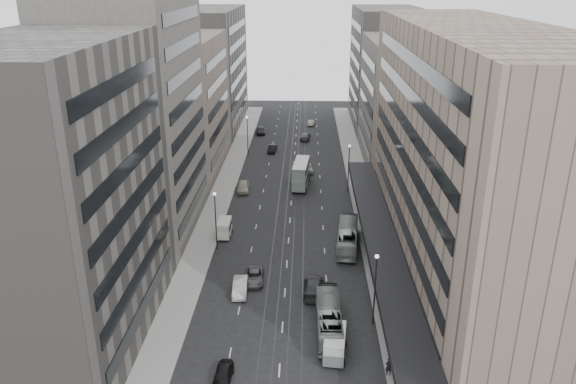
# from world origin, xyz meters

# --- Properties ---
(ground) EXTENTS (220.00, 220.00, 0.00)m
(ground) POSITION_xyz_m (0.00, 0.00, 0.00)
(ground) COLOR black
(ground) RESTS_ON ground
(sidewalk_right) EXTENTS (4.00, 125.00, 0.15)m
(sidewalk_right) POSITION_xyz_m (12.00, 37.50, 0.07)
(sidewalk_right) COLOR gray
(sidewalk_right) RESTS_ON ground
(sidewalk_left) EXTENTS (4.00, 125.00, 0.15)m
(sidewalk_left) POSITION_xyz_m (-12.00, 37.50, 0.07)
(sidewalk_left) COLOR gray
(sidewalk_left) RESTS_ON ground
(department_store) EXTENTS (19.20, 60.00, 30.00)m
(department_store) POSITION_xyz_m (21.45, 8.00, 14.95)
(department_store) COLOR gray
(department_store) RESTS_ON ground
(building_right_mid) EXTENTS (15.00, 28.00, 24.00)m
(building_right_mid) POSITION_xyz_m (21.50, 52.00, 12.00)
(building_right_mid) COLOR #4D4842
(building_right_mid) RESTS_ON ground
(building_right_far) EXTENTS (15.00, 32.00, 28.00)m
(building_right_far) POSITION_xyz_m (21.50, 82.00, 14.00)
(building_right_far) COLOR #625E58
(building_right_far) RESTS_ON ground
(building_left_a) EXTENTS (15.00, 28.00, 30.00)m
(building_left_a) POSITION_xyz_m (-21.50, -8.00, 15.00)
(building_left_a) COLOR #625E58
(building_left_a) RESTS_ON ground
(building_left_b) EXTENTS (15.00, 26.00, 34.00)m
(building_left_b) POSITION_xyz_m (-21.50, 19.00, 17.00)
(building_left_b) COLOR #4D4842
(building_left_b) RESTS_ON ground
(building_left_c) EXTENTS (15.00, 28.00, 25.00)m
(building_left_c) POSITION_xyz_m (-21.50, 46.00, 12.50)
(building_left_c) COLOR #726359
(building_left_c) RESTS_ON ground
(building_left_d) EXTENTS (15.00, 38.00, 28.00)m
(building_left_d) POSITION_xyz_m (-21.50, 79.00, 14.00)
(building_left_d) COLOR #625E58
(building_left_d) RESTS_ON ground
(lamp_right_near) EXTENTS (0.44, 0.44, 8.32)m
(lamp_right_near) POSITION_xyz_m (9.70, -5.00, 5.20)
(lamp_right_near) COLOR #262628
(lamp_right_near) RESTS_ON ground
(lamp_right_far) EXTENTS (0.44, 0.44, 8.32)m
(lamp_right_far) POSITION_xyz_m (9.70, 35.00, 5.20)
(lamp_right_far) COLOR #262628
(lamp_right_far) RESTS_ON ground
(lamp_left_near) EXTENTS (0.44, 0.44, 8.32)m
(lamp_left_near) POSITION_xyz_m (-9.70, 12.00, 5.20)
(lamp_left_near) COLOR #262628
(lamp_left_near) RESTS_ON ground
(lamp_left_far) EXTENTS (0.44, 0.44, 8.32)m
(lamp_left_far) POSITION_xyz_m (-9.70, 55.00, 5.20)
(lamp_left_far) COLOR #262628
(lamp_left_far) RESTS_ON ground
(bus_near) EXTENTS (2.63, 10.69, 2.97)m
(bus_near) POSITION_xyz_m (4.89, -6.33, 1.48)
(bus_near) COLOR gray
(bus_near) RESTS_ON ground
(bus_far) EXTENTS (3.67, 11.19, 3.06)m
(bus_far) POSITION_xyz_m (8.15, 13.30, 1.53)
(bus_far) COLOR gray
(bus_far) RESTS_ON ground
(double_decker) EXTENTS (3.19, 8.52, 4.56)m
(double_decker) POSITION_xyz_m (1.50, 36.75, 2.46)
(double_decker) COLOR gray
(double_decker) RESTS_ON ground
(vw_microbus) EXTENTS (2.59, 4.94, 2.56)m
(vw_microbus) POSITION_xyz_m (5.33, -10.54, 1.43)
(vw_microbus) COLOR #5A6061
(vw_microbus) RESTS_ON ground
(panel_van) EXTENTS (1.95, 3.92, 2.46)m
(panel_van) POSITION_xyz_m (-9.20, 16.01, 1.36)
(panel_van) COLOR white
(panel_van) RESTS_ON ground
(sedan_0) EXTENTS (1.79, 4.06, 1.36)m
(sedan_0) POSITION_xyz_m (-5.11, -14.66, 0.68)
(sedan_0) COLOR black
(sedan_0) RESTS_ON ground
(sedan_1) EXTENTS (1.87, 4.80, 1.56)m
(sedan_1) POSITION_xyz_m (-5.27, 0.80, 0.78)
(sedan_1) COLOR silver
(sedan_1) RESTS_ON ground
(sedan_2) EXTENTS (2.43, 4.86, 1.32)m
(sedan_2) POSITION_xyz_m (-3.83, 3.44, 0.66)
(sedan_2) COLOR #4E4E50
(sedan_2) RESTS_ON ground
(sedan_3) EXTENTS (2.64, 6.00, 1.71)m
(sedan_3) POSITION_xyz_m (3.39, 1.07, 0.86)
(sedan_3) COLOR #272729
(sedan_3) RESTS_ON ground
(sedan_4) EXTENTS (2.49, 5.22, 1.72)m
(sedan_4) POSITION_xyz_m (-8.50, 34.06, 0.86)
(sedan_4) COLOR #9C9881
(sedan_4) RESTS_ON ground
(sedan_5) EXTENTS (1.93, 4.48, 1.43)m
(sedan_5) POSITION_xyz_m (-4.77, 57.51, 0.72)
(sedan_5) COLOR black
(sedan_5) RESTS_ON ground
(sedan_6) EXTENTS (3.02, 5.57, 1.48)m
(sedan_6) POSITION_xyz_m (2.35, 44.91, 0.74)
(sedan_6) COLOR beige
(sedan_6) RESTS_ON ground
(sedan_7) EXTENTS (2.61, 5.45, 1.53)m
(sedan_7) POSITION_xyz_m (2.16, 67.41, 0.77)
(sedan_7) COLOR #555558
(sedan_7) RESTS_ON ground
(sedan_8) EXTENTS (2.52, 5.18, 1.70)m
(sedan_8) POSITION_xyz_m (-8.39, 72.22, 0.85)
(sedan_8) COLOR #28282B
(sedan_8) RESTS_ON ground
(sedan_9) EXTENTS (1.76, 4.18, 1.34)m
(sedan_9) POSITION_xyz_m (3.59, 80.77, 0.67)
(sedan_9) COLOR beige
(sedan_9) RESTS_ON ground
(pedestrian) EXTENTS (0.74, 0.57, 1.83)m
(pedestrian) POSITION_xyz_m (10.20, -13.45, 1.07)
(pedestrian) COLOR black
(pedestrian) RESTS_ON sidewalk_right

